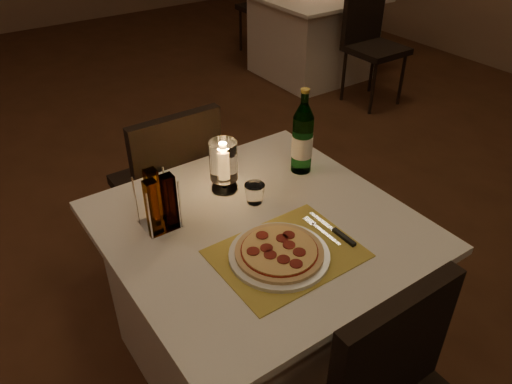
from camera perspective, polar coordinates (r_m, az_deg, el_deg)
floor at (r=2.55m, az=-7.57°, el=-11.22°), size 8.00×10.00×0.02m
main_table at (r=1.97m, az=0.34°, el=-12.01°), size 1.00×1.00×0.74m
chair_far at (r=2.35m, az=-9.72°, el=1.61°), size 0.42×0.42×0.90m
placemat at (r=1.60m, az=3.52°, el=-7.05°), size 0.45×0.34×0.00m
plate at (r=1.58m, az=2.67°, el=-7.22°), size 0.32×0.32×0.01m
pizza at (r=1.57m, az=2.68°, el=-6.77°), size 0.28×0.28×0.02m
fork at (r=1.70m, az=7.23°, el=-4.19°), size 0.02×0.18×0.00m
knife at (r=1.69m, az=9.49°, el=-4.72°), size 0.02×0.22×0.01m
tumbler at (r=1.80m, az=-0.16°, el=-0.18°), size 0.07×0.07×0.07m
water_bottle at (r=1.95m, az=5.32°, el=6.04°), size 0.08×0.08×0.35m
hurricane_candle at (r=1.84m, az=-3.74°, el=3.41°), size 0.10×0.10×0.20m
cruet_caddy at (r=1.68m, az=-11.04°, el=-1.26°), size 0.12×0.12×0.21m
neighbor_table_right at (r=4.92m, az=6.45°, el=17.34°), size 1.00×1.00×0.74m
neighbor_chair_ra at (r=4.38m, az=12.90°, el=16.98°), size 0.42×0.42×0.90m
neighbor_chair_rb at (r=5.41m, az=1.36°, el=21.03°), size 0.42×0.42×0.90m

